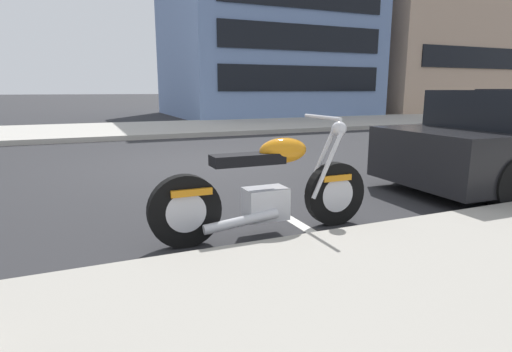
# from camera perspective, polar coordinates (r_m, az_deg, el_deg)

# --- Properties ---
(ground_plane) EXTENTS (260.00, 260.00, 0.00)m
(ground_plane) POSITION_cam_1_polar(r_m,az_deg,el_deg) (7.79, -7.82, 1.60)
(ground_plane) COLOR #28282B
(sidewalk_far_curb) EXTENTS (120.00, 5.00, 0.14)m
(sidewalk_far_curb) POSITION_cam_1_polar(r_m,az_deg,el_deg) (20.01, 21.56, 7.27)
(sidewalk_far_curb) COLOR #ADA89E
(sidewalk_far_curb) RESTS_ON ground
(parking_stall_stripe) EXTENTS (0.12, 2.20, 0.01)m
(parking_stall_stripe) POSITION_cam_1_polar(r_m,az_deg,el_deg) (4.41, 5.28, -6.23)
(parking_stall_stripe) COLOR silver
(parking_stall_stripe) RESTS_ON ground
(parked_motorcycle) EXTENTS (2.20, 0.62, 1.12)m
(parked_motorcycle) POSITION_cam_1_polar(r_m,az_deg,el_deg) (3.91, 1.65, -2.01)
(parked_motorcycle) COLOR black
(parked_motorcycle) RESTS_ON ground
(car_opposite_curb) EXTENTS (4.65, 1.93, 1.39)m
(car_opposite_curb) POSITION_cam_1_polar(r_m,az_deg,el_deg) (19.29, 31.78, 7.98)
(car_opposite_curb) COLOR #4C515B
(car_opposite_curb) RESTS_ON ground
(townhouse_corner_block) EXTENTS (9.46, 9.33, 8.40)m
(townhouse_corner_block) POSITION_cam_1_polar(r_m,az_deg,el_deg) (23.29, 0.70, 18.79)
(townhouse_corner_block) COLOR #6B84B2
(townhouse_corner_block) RESTS_ON ground
(townhouse_near_left) EXTENTS (11.93, 10.88, 13.82)m
(townhouse_near_left) POSITION_cam_1_polar(r_m,az_deg,el_deg) (30.95, 22.01, 21.31)
(townhouse_near_left) COLOR tan
(townhouse_near_left) RESTS_ON ground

